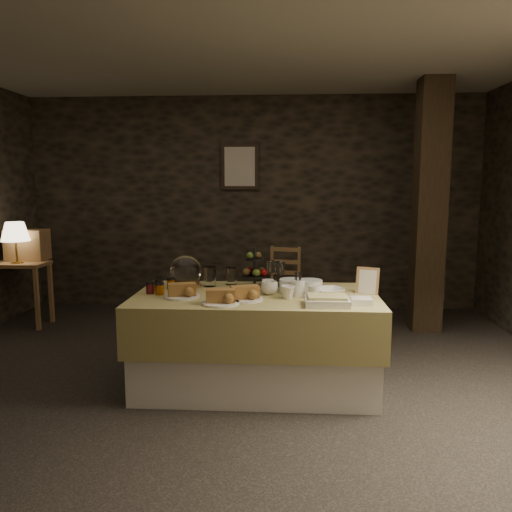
# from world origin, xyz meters

# --- Properties ---
(ground_plane) EXTENTS (5.50, 5.00, 0.01)m
(ground_plane) POSITION_xyz_m (0.00, 0.00, 0.00)
(ground_plane) COLOR black
(ground_plane) RESTS_ON ground
(room_shell) EXTENTS (5.52, 5.02, 2.60)m
(room_shell) POSITION_xyz_m (0.00, 0.00, 1.56)
(room_shell) COLOR black
(room_shell) RESTS_ON ground
(buffet_table) EXTENTS (1.82, 0.97, 0.72)m
(buffet_table) POSITION_xyz_m (0.20, -0.02, 0.42)
(buffet_table) COLOR white
(buffet_table) RESTS_ON ground_plane
(console_table) EXTENTS (0.66, 0.38, 0.70)m
(console_table) POSITION_xyz_m (-2.50, 1.47, 0.57)
(console_table) COLOR olive
(console_table) RESTS_ON ground_plane
(table_lamp) EXTENTS (0.29, 0.29, 0.44)m
(table_lamp) POSITION_xyz_m (-2.45, 1.42, 1.04)
(table_lamp) COLOR #B68B33
(table_lamp) RESTS_ON console_table
(wine_rack) EXTENTS (0.42, 0.26, 0.34)m
(wine_rack) POSITION_xyz_m (-2.45, 1.65, 0.87)
(wine_rack) COLOR olive
(wine_rack) RESTS_ON console_table
(chair) EXTENTS (0.46, 0.44, 0.64)m
(chair) POSITION_xyz_m (0.38, 2.02, 0.36)
(chair) COLOR olive
(chair) RESTS_ON ground_plane
(timber_column) EXTENTS (0.30, 0.30, 2.60)m
(timber_column) POSITION_xyz_m (1.90, 1.61, 1.30)
(timber_column) COLOR black
(timber_column) RESTS_ON ground_plane
(framed_picture) EXTENTS (0.45, 0.04, 0.55)m
(framed_picture) POSITION_xyz_m (-0.15, 2.47, 1.75)
(framed_picture) COLOR #312219
(framed_picture) RESTS_ON room_shell
(plate_stack_a) EXTENTS (0.19, 0.19, 0.10)m
(plate_stack_a) POSITION_xyz_m (0.47, 0.08, 0.77)
(plate_stack_a) COLOR white
(plate_stack_a) RESTS_ON buffet_table
(plate_stack_b) EXTENTS (0.20, 0.20, 0.08)m
(plate_stack_b) POSITION_xyz_m (0.60, 0.13, 0.76)
(plate_stack_b) COLOR white
(plate_stack_b) RESTS_ON buffet_table
(cutlery_holder) EXTENTS (0.10, 0.10, 0.12)m
(cutlery_holder) POSITION_xyz_m (0.51, -0.06, 0.78)
(cutlery_holder) COLOR white
(cutlery_holder) RESTS_ON buffet_table
(cup_a) EXTENTS (0.13, 0.13, 0.10)m
(cup_a) POSITION_xyz_m (0.30, -0.02, 0.77)
(cup_a) COLOR white
(cup_a) RESTS_ON buffet_table
(cup_b) EXTENTS (0.13, 0.13, 0.09)m
(cup_b) POSITION_xyz_m (0.43, -0.14, 0.77)
(cup_b) COLOR white
(cup_b) RESTS_ON buffet_table
(mug_c) EXTENTS (0.09, 0.09, 0.09)m
(mug_c) POSITION_xyz_m (0.28, 0.08, 0.77)
(mug_c) COLOR white
(mug_c) RESTS_ON buffet_table
(mug_d) EXTENTS (0.08, 0.08, 0.09)m
(mug_d) POSITION_xyz_m (0.62, -0.11, 0.77)
(mug_d) COLOR white
(mug_d) RESTS_ON buffet_table
(bowl) EXTENTS (0.28, 0.28, 0.05)m
(bowl) POSITION_xyz_m (0.74, -0.02, 0.75)
(bowl) COLOR white
(bowl) RESTS_ON buffet_table
(cake_dome) EXTENTS (0.26, 0.26, 0.26)m
(cake_dome) POSITION_xyz_m (-0.39, 0.26, 0.83)
(cake_dome) COLOR olive
(cake_dome) RESTS_ON buffet_table
(fruit_stand) EXTENTS (0.22, 0.22, 0.31)m
(fruit_stand) POSITION_xyz_m (0.17, 0.29, 0.85)
(fruit_stand) COLOR black
(fruit_stand) RESTS_ON buffet_table
(bread_platter_left) EXTENTS (0.26, 0.26, 0.11)m
(bread_platter_left) POSITION_xyz_m (-0.34, -0.15, 0.76)
(bread_platter_left) COLOR white
(bread_platter_left) RESTS_ON buffet_table
(bread_platter_center) EXTENTS (0.26, 0.26, 0.11)m
(bread_platter_center) POSITION_xyz_m (-0.03, -0.34, 0.76)
(bread_platter_center) COLOR white
(bread_platter_center) RESTS_ON buffet_table
(bread_platter_right) EXTENTS (0.26, 0.26, 0.11)m
(bread_platter_right) POSITION_xyz_m (0.13, -0.21, 0.76)
(bread_platter_right) COLOR white
(bread_platter_right) RESTS_ON buffet_table
(jam_jars) EXTENTS (0.18, 0.26, 0.07)m
(jam_jars) POSITION_xyz_m (-0.54, 0.02, 0.76)
(jam_jars) COLOR #5D151A
(jam_jars) RESTS_ON buffet_table
(tart_dish) EXTENTS (0.30, 0.22, 0.07)m
(tart_dish) POSITION_xyz_m (0.70, -0.33, 0.75)
(tart_dish) COLOR white
(tart_dish) RESTS_ON buffet_table
(square_dish) EXTENTS (0.14, 0.14, 0.04)m
(square_dish) POSITION_xyz_m (0.94, -0.29, 0.74)
(square_dish) COLOR white
(square_dish) RESTS_ON buffet_table
(menu_frame) EXTENTS (0.18, 0.12, 0.22)m
(menu_frame) POSITION_xyz_m (1.04, 0.06, 0.81)
(menu_frame) COLOR olive
(menu_frame) RESTS_ON buffet_table
(storage_jar_a) EXTENTS (0.10, 0.10, 0.16)m
(storage_jar_a) POSITION_xyz_m (-0.19, 0.26, 0.80)
(storage_jar_a) COLOR white
(storage_jar_a) RESTS_ON buffet_table
(storage_jar_b) EXTENTS (0.09, 0.09, 0.14)m
(storage_jar_b) POSITION_xyz_m (-0.03, 0.33, 0.79)
(storage_jar_b) COLOR white
(storage_jar_b) RESTS_ON buffet_table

